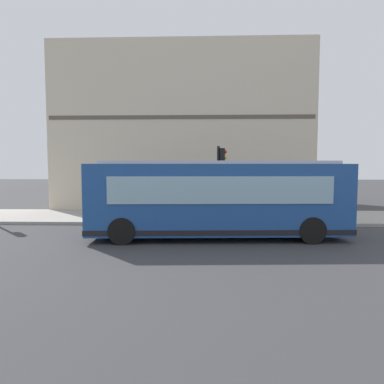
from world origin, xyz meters
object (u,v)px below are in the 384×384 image
Objects in this scene: fire_hydrant at (210,209)px; pedestrian_walking_along_curb at (271,199)px; city_bus_nearside at (217,199)px; pedestrian_near_building_entrance at (183,199)px; traffic_light_near_corner at (221,169)px.

pedestrian_walking_along_curb is at bearing -101.43° from fire_hydrant.
city_bus_nearside reaches higher than pedestrian_near_building_entrance.
traffic_light_near_corner is at bearing -133.79° from pedestrian_near_building_entrance.
fire_hydrant is (1.68, 0.52, -2.21)m from traffic_light_near_corner.
pedestrian_near_building_entrance is (5.39, 1.69, -0.51)m from city_bus_nearside.
pedestrian_near_building_entrance is at bearing 46.21° from traffic_light_near_corner.
pedestrian_walking_along_curb is (-0.64, -3.18, 0.62)m from fire_hydrant.
traffic_light_near_corner reaches higher than fire_hydrant.
pedestrian_walking_along_curb is (4.52, -2.96, -0.42)m from city_bus_nearside.
traffic_light_near_corner is at bearing -162.92° from fire_hydrant.
pedestrian_walking_along_curb is at bearing -100.58° from pedestrian_near_building_entrance.
city_bus_nearside is at bearing -162.56° from pedestrian_near_building_entrance.
pedestrian_walking_along_curb reaches higher than pedestrian_near_building_entrance.
fire_hydrant is at bearing 17.08° from traffic_light_near_corner.
pedestrian_walking_along_curb reaches higher than fire_hydrant.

